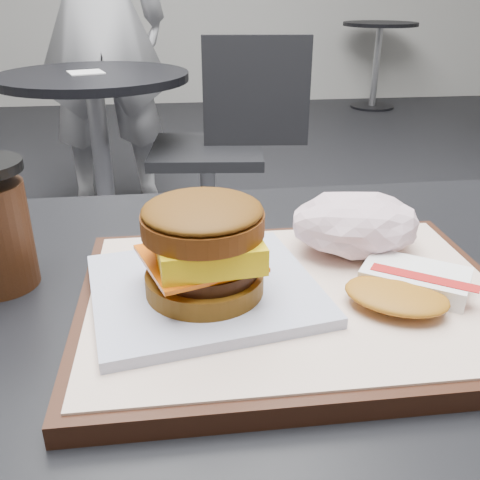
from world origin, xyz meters
name	(u,v)px	position (x,y,z in m)	size (l,w,h in m)	color
customer_table	(248,448)	(0.00, 0.00, 0.58)	(0.80, 0.60, 0.77)	#A5A5AA
serving_tray	(295,301)	(0.04, -0.02, 0.78)	(0.38, 0.28, 0.02)	black
breakfast_sandwich	(204,258)	(-0.04, -0.02, 0.83)	(0.22, 0.20, 0.09)	silver
hash_brown	(407,286)	(0.13, -0.04, 0.80)	(0.14, 0.13, 0.02)	white
crumpled_wrapper	(356,224)	(0.12, 0.05, 0.82)	(0.13, 0.10, 0.06)	white
neighbor_table	(98,127)	(-0.35, 1.65, 0.55)	(0.70, 0.70, 0.75)	black
napkin	(86,72)	(-0.37, 1.65, 0.75)	(0.12, 0.12, 0.00)	white
neighbor_chair	(224,138)	(0.12, 1.59, 0.51)	(0.62, 0.46, 0.88)	#9D9EA2
patron	(97,17)	(-0.40, 2.34, 0.91)	(0.66, 0.43, 1.81)	silver
bg_table_far	(378,45)	(1.80, 4.50, 0.56)	(0.66, 0.66, 0.75)	black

